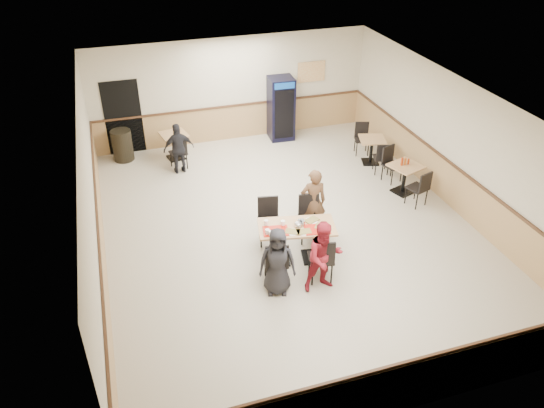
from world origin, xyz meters
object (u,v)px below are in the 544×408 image
object	(u,v)px
diner_woman_left	(277,262)
pepsi_cooler	(281,109)
diner_woman_right	(324,257)
side_table_near	(405,174)
diner_man_opposite	(313,202)
back_table	(175,142)
side_table_far	(372,147)
main_table	(296,237)
trash_bin	(122,145)
lone_diner	(179,149)

from	to	relation	value
diner_woman_left	pepsi_cooler	distance (m)	6.87
diner_woman_right	side_table_near	world-z (taller)	diner_woman_right
diner_woman_right	diner_man_opposite	world-z (taller)	diner_man_opposite
back_table	diner_woman_right	bearing A→B (deg)	-73.78
side_table_far	main_table	bearing A→B (deg)	-134.94
main_table	diner_woman_left	xyz separation A→B (m)	(-0.67, -0.81, 0.15)
diner_man_opposite	side_table_far	xyz separation A→B (m)	(2.73, 2.60, -0.30)
side_table_near	side_table_far	bearing A→B (deg)	91.83
diner_man_opposite	back_table	world-z (taller)	diner_man_opposite
diner_woman_right	side_table_far	distance (m)	5.45
trash_bin	diner_woman_right	bearing A→B (deg)	-64.19
diner_man_opposite	back_table	distance (m)	5.05
side_table_near	trash_bin	xyz separation A→B (m)	(-6.47, 3.91, -0.06)
side_table_far	pepsi_cooler	distance (m)	2.96
side_table_near	diner_woman_right	bearing A→B (deg)	-140.25
diner_woman_right	back_table	xyz separation A→B (m)	(-1.83, 6.28, -0.25)
trash_bin	side_table_near	bearing A→B (deg)	-31.15
diner_man_opposite	diner_woman_right	bearing A→B (deg)	82.55
diner_man_opposite	trash_bin	xyz separation A→B (m)	(-3.69, 4.83, -0.34)
side_table_far	back_table	xyz separation A→B (m)	(-5.04, 1.89, 0.01)
main_table	diner_man_opposite	world-z (taller)	diner_man_opposite
diner_woman_right	trash_bin	world-z (taller)	diner_woman_right
side_table_near	trash_bin	distance (m)	7.56
lone_diner	side_table_near	xyz separation A→B (m)	(5.09, -2.73, -0.19)
diner_woman_left	diner_man_opposite	bearing A→B (deg)	66.66
main_table	diner_man_opposite	size ratio (longest dim) A/B	1.06
pepsi_cooler	back_table	bearing A→B (deg)	-170.07
diner_woman_right	side_table_near	distance (m)	4.25
diner_man_opposite	pepsi_cooler	xyz separation A→B (m)	(0.90, 4.88, 0.15)
back_table	trash_bin	distance (m)	1.42
lone_diner	trash_bin	distance (m)	1.84
side_table_far	trash_bin	world-z (taller)	trash_bin
main_table	side_table_far	world-z (taller)	main_table
diner_man_opposite	back_table	xyz separation A→B (m)	(-2.31, 4.48, -0.29)
diner_woman_left	main_table	bearing A→B (deg)	66.66
main_table	diner_woman_right	size ratio (longest dim) A/B	1.12
diner_woman_right	back_table	world-z (taller)	diner_woman_right
diner_woman_left	diner_woman_right	bearing A→B (deg)	4.56
pepsi_cooler	trash_bin	distance (m)	4.62
diner_man_opposite	back_table	bearing A→B (deg)	-55.07
side_table_far	back_table	distance (m)	5.38
diner_woman_right	lone_diner	size ratio (longest dim) A/B	1.08
lone_diner	pepsi_cooler	xyz separation A→B (m)	(3.21, 1.23, 0.24)
side_table_near	trash_bin	world-z (taller)	trash_bin
side_table_far	pepsi_cooler	bearing A→B (deg)	128.69
side_table_near	diner_man_opposite	bearing A→B (deg)	-161.68
lone_diner	back_table	size ratio (longest dim) A/B	1.71
back_table	pepsi_cooler	size ratio (longest dim) A/B	0.43
main_table	lone_diner	xyz separation A→B (m)	(-1.64, 4.46, 0.14)
pepsi_cooler	trash_bin	bearing A→B (deg)	-176.50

